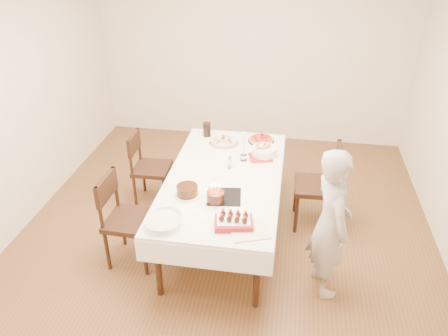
% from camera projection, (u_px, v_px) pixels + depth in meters
% --- Properties ---
extents(floor, '(5.00, 5.00, 0.00)m').
position_uv_depth(floor, '(225.00, 234.00, 4.80)').
color(floor, brown).
rests_on(floor, ground).
extents(wall_back, '(4.50, 0.04, 2.70)m').
position_uv_depth(wall_back, '(253.00, 51.00, 6.26)').
color(wall_back, beige).
rests_on(wall_back, floor).
extents(wall_left, '(0.04, 5.00, 2.70)m').
position_uv_depth(wall_left, '(8.00, 107.00, 4.44)').
color(wall_left, beige).
rests_on(wall_left, floor).
extents(dining_table, '(1.39, 2.26, 0.75)m').
position_uv_depth(dining_table, '(224.00, 207.00, 4.60)').
color(dining_table, silver).
rests_on(dining_table, floor).
extents(chair_right_savory, '(0.52, 0.52, 0.98)m').
position_uv_depth(chair_right_savory, '(316.00, 186.00, 4.74)').
color(chair_right_savory, black).
rests_on(chair_right_savory, floor).
extents(chair_left_savory, '(0.47, 0.47, 0.89)m').
position_uv_depth(chair_left_savory, '(152.00, 168.00, 5.16)').
color(chair_left_savory, black).
rests_on(chair_left_savory, floor).
extents(chair_left_dessert, '(0.51, 0.51, 0.96)m').
position_uv_depth(chair_left_dessert, '(131.00, 220.00, 4.22)').
color(chair_left_dessert, black).
rests_on(chair_left_dessert, floor).
extents(person, '(0.49, 0.61, 1.45)m').
position_uv_depth(person, '(330.00, 224.00, 3.78)').
color(person, '#AEAAA4').
rests_on(person, floor).
extents(pizza_white, '(0.37, 0.37, 0.04)m').
position_uv_depth(pizza_white, '(224.00, 142.00, 5.03)').
color(pizza_white, beige).
rests_on(pizza_white, dining_table).
extents(pizza_pepperoni, '(0.34, 0.34, 0.04)m').
position_uv_depth(pizza_pepperoni, '(261.00, 140.00, 5.08)').
color(pizza_pepperoni, red).
rests_on(pizza_pepperoni, dining_table).
extents(red_placemat, '(0.30, 0.30, 0.01)m').
position_uv_depth(red_placemat, '(260.00, 158.00, 4.75)').
color(red_placemat, '#B21E1E').
rests_on(red_placemat, dining_table).
extents(pasta_bowl, '(0.33, 0.33, 0.09)m').
position_uv_depth(pasta_bowl, '(264.00, 151.00, 4.77)').
color(pasta_bowl, white).
rests_on(pasta_bowl, dining_table).
extents(taper_candle, '(0.10, 0.10, 0.35)m').
position_uv_depth(taper_candle, '(244.00, 146.00, 4.62)').
color(taper_candle, white).
rests_on(taper_candle, dining_table).
extents(shaker_pair, '(0.12, 0.12, 0.11)m').
position_uv_depth(shaker_pair, '(230.00, 164.00, 4.53)').
color(shaker_pair, white).
rests_on(shaker_pair, dining_table).
extents(cola_glass, '(0.11, 0.11, 0.17)m').
position_uv_depth(cola_glass, '(207.00, 130.00, 5.17)').
color(cola_glass, black).
rests_on(cola_glass, dining_table).
extents(layer_cake, '(0.33, 0.33, 0.10)m').
position_uv_depth(layer_cake, '(187.00, 191.00, 4.09)').
color(layer_cake, black).
rests_on(layer_cake, dining_table).
extents(cake_board, '(0.34, 0.34, 0.01)m').
position_uv_depth(cake_board, '(224.00, 197.00, 4.09)').
color(cake_board, black).
rests_on(cake_board, dining_table).
extents(birthday_cake, '(0.21, 0.21, 0.16)m').
position_uv_depth(birthday_cake, '(215.00, 193.00, 3.98)').
color(birthday_cake, '#361A0E').
rests_on(birthday_cake, dining_table).
extents(strawberry_box, '(0.36, 0.27, 0.08)m').
position_uv_depth(strawberry_box, '(234.00, 222.00, 3.69)').
color(strawberry_box, maroon).
rests_on(strawberry_box, dining_table).
extents(box_lid, '(0.37, 0.31, 0.03)m').
position_uv_depth(box_lid, '(250.00, 233.00, 3.62)').
color(box_lid, beige).
rests_on(box_lid, dining_table).
extents(plate_stack, '(0.30, 0.30, 0.06)m').
position_uv_depth(plate_stack, '(163.00, 223.00, 3.69)').
color(plate_stack, white).
rests_on(plate_stack, dining_table).
extents(china_plate, '(0.34, 0.34, 0.01)m').
position_uv_depth(china_plate, '(166.00, 216.00, 3.83)').
color(china_plate, white).
rests_on(china_plate, dining_table).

